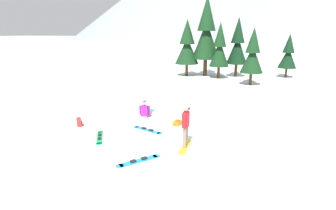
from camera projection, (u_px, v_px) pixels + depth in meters
ground_plane at (147, 139)px, 11.82m from camera, size 800.00×800.00×0.00m
snowboarder_foreground at (186, 125)px, 10.80m from camera, size 0.32×1.56×1.77m
snowboarder_midground at (146, 111)px, 14.99m from camera, size 0.63×1.80×0.98m
loose_snowboard_near_left at (100, 137)px, 11.99m from camera, size 1.06×1.63×0.09m
loose_snowboard_far_spare at (147, 130)px, 12.92m from camera, size 1.78×0.85×0.09m
loose_snowboard_near_right at (139, 161)px, 9.80m from camera, size 1.39×1.54×0.09m
backpack_orange at (177, 123)px, 13.61m from camera, size 0.41×0.55×0.26m
backpack_red at (79, 122)px, 13.43m from camera, size 0.37×0.38×0.47m
pine_tree_broad at (288, 54)px, 27.78m from camera, size 1.85×1.85×4.56m
pine_tree_twin at (206, 33)px, 28.36m from camera, size 3.00×3.00×8.44m
pine_tree_tall at (220, 48)px, 27.05m from camera, size 2.03×2.03×5.67m
pine_tree_short at (253, 54)px, 23.59m from camera, size 2.02×2.02×5.07m
pine_tree_slender at (238, 45)px, 28.17m from camera, size 2.21×2.21×6.22m
pine_tree_young at (187, 45)px, 28.61m from camera, size 2.56×2.56×6.03m
peak_north_spur at (161, 1)px, 255.74m from camera, size 129.16×129.16×66.82m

